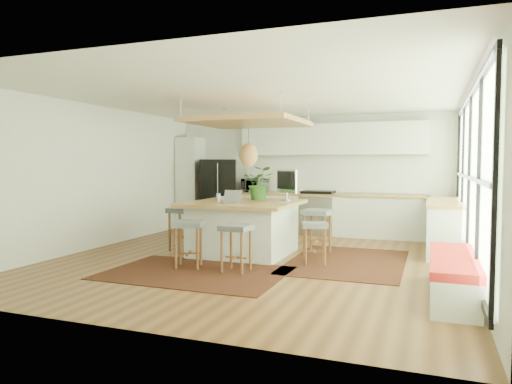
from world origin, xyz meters
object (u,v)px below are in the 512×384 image
at_px(microwave, 255,184).
at_px(stool_near_left, 188,245).
at_px(stool_right_front, 315,242).
at_px(island, 244,228).
at_px(stool_near_right, 236,248).
at_px(laptop, 230,196).
at_px(fridge, 219,191).
at_px(monitor, 287,186).
at_px(stool_right_back, 317,234).
at_px(stool_left_side, 183,231).
at_px(island_plant, 260,187).

bearing_deg(microwave, stool_near_left, -61.76).
bearing_deg(stool_right_front, stool_near_left, -152.00).
bearing_deg(island, stool_near_left, -105.52).
relative_size(stool_near_right, laptop, 2.06).
xyz_separation_m(island, stool_near_right, (0.42, -1.35, -0.11)).
bearing_deg(fridge, island, -78.68).
relative_size(monitor, microwave, 1.05).
distance_m(stool_right_back, stool_left_side, 2.45).
height_order(stool_near_left, monitor, monitor).
bearing_deg(stool_near_right, island, 107.42).
bearing_deg(stool_near_left, stool_left_side, 122.44).
distance_m(stool_near_right, microwave, 4.37).
height_order(stool_right_front, stool_right_back, stool_right_back).
height_order(fridge, stool_left_side, fridge).
distance_m(fridge, stool_right_back, 3.82).
bearing_deg(island_plant, island, -104.53).
height_order(stool_left_side, island_plant, island_plant).
distance_m(stool_right_front, microwave, 3.94).
xyz_separation_m(fridge, stool_near_left, (1.39, -4.06, -0.57)).
bearing_deg(stool_near_left, stool_right_back, 47.60).
bearing_deg(stool_left_side, stool_near_right, -38.45).
bearing_deg(microwave, monitor, -35.34).
height_order(stool_right_front, monitor, monitor).
bearing_deg(stool_near_right, laptop, 118.92).
bearing_deg(island, monitor, 36.00).
distance_m(fridge, stool_near_left, 4.33).
xyz_separation_m(stool_right_front, island_plant, (-1.25, 0.89, 0.82)).
bearing_deg(laptop, island, 86.43).
bearing_deg(stool_right_front, stool_right_back, 100.36).
relative_size(stool_right_back, laptop, 2.32).
bearing_deg(stool_left_side, stool_right_front, -7.40).
height_order(stool_near_right, stool_right_front, stool_near_right).
xyz_separation_m(stool_near_right, microwave, (-1.26, 4.11, 0.77)).
xyz_separation_m(monitor, microwave, (-1.48, 2.29, -0.07)).
bearing_deg(stool_near_right, stool_left_side, 141.55).
bearing_deg(island_plant, laptop, -100.41).
distance_m(fridge, island_plant, 2.94).
bearing_deg(laptop, fridge, 120.87).
relative_size(stool_near_right, monitor, 1.15).
bearing_deg(stool_right_back, microwave, 131.29).
bearing_deg(laptop, stool_right_front, 5.67).
height_order(stool_left_side, laptop, laptop).
height_order(stool_right_front, laptop, laptop).
relative_size(stool_near_right, stool_left_side, 0.89).
distance_m(stool_right_front, island_plant, 1.74).
bearing_deg(microwave, fridge, -155.36).
distance_m(stool_near_left, island_plant, 2.06).
xyz_separation_m(stool_near_left, stool_left_side, (-0.80, 1.26, 0.00)).
xyz_separation_m(stool_left_side, microwave, (0.34, 2.84, 0.77)).
xyz_separation_m(microwave, island_plant, (0.96, -2.28, 0.05)).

